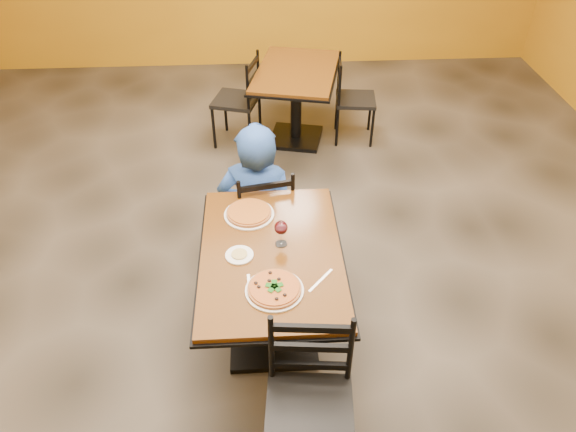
{
  "coord_description": "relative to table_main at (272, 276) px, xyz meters",
  "views": [
    {
      "loc": [
        -0.04,
        -2.75,
        2.81
      ],
      "look_at": [
        0.11,
        -0.3,
        0.85
      ],
      "focal_mm": 33.32,
      "sensor_mm": 36.0,
      "label": 1
    }
  ],
  "objects": [
    {
      "name": "chair_second_right",
      "position": [
        0.91,
        2.53,
        -0.14
      ],
      "size": [
        0.42,
        0.42,
        0.84
      ],
      "primitive_type": null,
      "rotation": [
        0.0,
        0.0,
        1.46
      ],
      "color": "black",
      "rests_on": "floor"
    },
    {
      "name": "dip",
      "position": [
        -0.18,
        -0.02,
        0.21
      ],
      "size": [
        0.09,
        0.09,
        0.01
      ],
      "primitive_type": "cylinder",
      "color": "tan",
      "rests_on": "side_plate"
    },
    {
      "name": "chair_main_near",
      "position": [
        0.15,
        -0.84,
        -0.09
      ],
      "size": [
        0.46,
        0.46,
        0.93
      ],
      "primitive_type": null,
      "rotation": [
        0.0,
        0.0,
        -0.09
      ],
      "color": "black",
      "rests_on": "floor"
    },
    {
      "name": "wine_glass",
      "position": [
        0.06,
        0.07,
        0.28
      ],
      "size": [
        0.08,
        0.08,
        0.18
      ],
      "primitive_type": null,
      "color": "white",
      "rests_on": "table_main"
    },
    {
      "name": "side_plate",
      "position": [
        -0.18,
        -0.02,
        0.2
      ],
      "size": [
        0.16,
        0.16,
        0.01
      ],
      "primitive_type": "cylinder",
      "color": "white",
      "rests_on": "table_main"
    },
    {
      "name": "table_second",
      "position": [
        0.32,
        2.53,
        -0.01
      ],
      "size": [
        0.98,
        1.26,
        0.75
      ],
      "rotation": [
        0.0,
        0.0,
        -0.23
      ],
      "color": "#63370F",
      "rests_on": "floor"
    },
    {
      "name": "plate_far",
      "position": [
        -0.12,
        0.35,
        0.2
      ],
      "size": [
        0.31,
        0.31,
        0.01
      ],
      "primitive_type": "cylinder",
      "color": "white",
      "rests_on": "table_main"
    },
    {
      "name": "chair_second_left",
      "position": [
        -0.26,
        2.53,
        -0.11
      ],
      "size": [
        0.5,
        0.5,
        0.9
      ],
      "primitive_type": null,
      "rotation": [
        0.0,
        0.0,
        -1.85
      ],
      "color": "black",
      "rests_on": "floor"
    },
    {
      "name": "pizza_far",
      "position": [
        -0.12,
        0.35,
        0.21
      ],
      "size": [
        0.28,
        0.28,
        0.02
      ],
      "primitive_type": "cylinder",
      "color": "#C37E25",
      "rests_on": "plate_far"
    },
    {
      "name": "diner",
      "position": [
        -0.08,
        0.78,
        0.02
      ],
      "size": [
        0.64,
        0.47,
        1.14
      ],
      "primitive_type": "imported",
      "rotation": [
        0.0,
        0.0,
        2.97
      ],
      "color": "navy",
      "rests_on": "floor"
    },
    {
      "name": "chair_main_far",
      "position": [
        -0.05,
        0.74,
        -0.12
      ],
      "size": [
        0.46,
        0.46,
        0.87
      ],
      "primitive_type": null,
      "rotation": [
        0.0,
        0.0,
        3.33
      ],
      "color": "black",
      "rests_on": "floor"
    },
    {
      "name": "pizza_main",
      "position": [
        0.01,
        -0.3,
        0.21
      ],
      "size": [
        0.28,
        0.28,
        0.02
      ],
      "primitive_type": "cylinder",
      "color": "maroon",
      "rests_on": "plate_main"
    },
    {
      "name": "floor",
      "position": [
        0.0,
        0.5,
        -0.56
      ],
      "size": [
        7.0,
        8.0,
        0.01
      ],
      "primitive_type": "cube",
      "color": "black",
      "rests_on": "ground"
    },
    {
      "name": "fork",
      "position": [
        -0.13,
        -0.27,
        0.2
      ],
      "size": [
        0.02,
        0.19,
        0.0
      ],
      "primitive_type": "cube",
      "rotation": [
        0.0,
        0.0,
        0.05
      ],
      "color": "silver",
      "rests_on": "table_main"
    },
    {
      "name": "table_main",
      "position": [
        0.0,
        0.0,
        0.0
      ],
      "size": [
        0.83,
        1.23,
        0.75
      ],
      "color": "#63370F",
      "rests_on": "floor"
    },
    {
      "name": "knife",
      "position": [
        0.26,
        -0.24,
        0.2
      ],
      "size": [
        0.15,
        0.17,
        0.0
      ],
      "primitive_type": "cube",
      "rotation": [
        0.0,
        0.0,
        -0.72
      ],
      "color": "silver",
      "rests_on": "table_main"
    },
    {
      "name": "plate_main",
      "position": [
        0.01,
        -0.3,
        0.2
      ],
      "size": [
        0.31,
        0.31,
        0.01
      ],
      "primitive_type": "cylinder",
      "color": "white",
      "rests_on": "table_main"
    }
  ]
}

